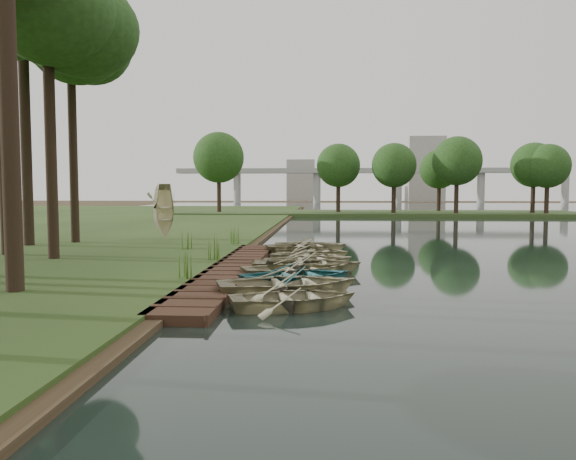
# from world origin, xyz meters

# --- Properties ---
(ground) EXTENTS (300.00, 300.00, 0.00)m
(ground) POSITION_xyz_m (0.00, 0.00, 0.00)
(ground) COLOR #3D2F1D
(boardwalk) EXTENTS (1.60, 16.00, 0.30)m
(boardwalk) POSITION_xyz_m (-1.60, 0.00, 0.15)
(boardwalk) COLOR #331F14
(boardwalk) RESTS_ON ground
(peninsula) EXTENTS (50.00, 14.00, 0.45)m
(peninsula) POSITION_xyz_m (8.00, 50.00, 0.23)
(peninsula) COLOR #334820
(peninsula) RESTS_ON ground
(far_trees) EXTENTS (45.60, 5.60, 8.80)m
(far_trees) POSITION_xyz_m (4.67, 50.00, 6.43)
(far_trees) COLOR black
(far_trees) RESTS_ON peninsula
(bridge) EXTENTS (95.90, 4.00, 8.60)m
(bridge) POSITION_xyz_m (12.31, 120.00, 7.08)
(bridge) COLOR #A5A5A0
(bridge) RESTS_ON ground
(building_a) EXTENTS (10.00, 8.00, 18.00)m
(building_a) POSITION_xyz_m (30.00, 140.00, 9.00)
(building_a) COLOR #A5A5A0
(building_a) RESTS_ON ground
(building_b) EXTENTS (8.00, 8.00, 12.00)m
(building_b) POSITION_xyz_m (-5.00, 145.00, 6.00)
(building_b) COLOR #A5A5A0
(building_b) RESTS_ON ground
(rowboat_0) EXTENTS (3.86, 3.25, 0.68)m
(rowboat_0) POSITION_xyz_m (0.97, -5.91, 0.39)
(rowboat_0) COLOR tan
(rowboat_0) RESTS_ON water
(rowboat_1) EXTENTS (4.69, 3.93, 0.83)m
(rowboat_1) POSITION_xyz_m (0.71, -4.25, 0.47)
(rowboat_1) COLOR tan
(rowboat_1) RESTS_ON water
(rowboat_2) EXTENTS (4.36, 3.85, 0.75)m
(rowboat_2) POSITION_xyz_m (0.90, -2.49, 0.42)
(rowboat_2) COLOR #276A6D
(rowboat_2) RESTS_ON water
(rowboat_3) EXTENTS (4.39, 3.77, 0.77)m
(rowboat_3) POSITION_xyz_m (0.76, -0.93, 0.43)
(rowboat_3) COLOR tan
(rowboat_3) RESTS_ON water
(rowboat_4) EXTENTS (4.03, 2.95, 0.81)m
(rowboat_4) POSITION_xyz_m (1.11, 0.15, 0.46)
(rowboat_4) COLOR tan
(rowboat_4) RESTS_ON water
(rowboat_5) EXTENTS (4.19, 3.60, 0.73)m
(rowboat_5) POSITION_xyz_m (1.17, 1.66, 0.42)
(rowboat_5) COLOR tan
(rowboat_5) RESTS_ON water
(rowboat_6) EXTENTS (3.72, 3.15, 0.65)m
(rowboat_6) POSITION_xyz_m (1.05, 3.30, 0.38)
(rowboat_6) COLOR tan
(rowboat_6) RESTS_ON water
(rowboat_7) EXTENTS (3.97, 3.42, 0.69)m
(rowboat_7) POSITION_xyz_m (1.22, 5.01, 0.40)
(rowboat_7) COLOR tan
(rowboat_7) RESTS_ON water
(rowboat_8) EXTENTS (4.54, 3.78, 0.81)m
(rowboat_8) POSITION_xyz_m (0.93, 6.54, 0.46)
(rowboat_8) COLOR tan
(rowboat_8) RESTS_ON water
(rowboat_9) EXTENTS (3.54, 2.56, 0.72)m
(rowboat_9) POSITION_xyz_m (1.03, 7.83, 0.41)
(rowboat_9) COLOR tan
(rowboat_9) RESTS_ON water
(stored_rowboat) EXTENTS (3.79, 3.41, 0.65)m
(stored_rowboat) POSITION_xyz_m (-7.36, 11.43, 0.62)
(stored_rowboat) COLOR tan
(stored_rowboat) RESTS_ON bank
(tree_4) EXTENTS (4.92, 4.92, 11.79)m
(tree_4) POSITION_xyz_m (-9.16, 1.94, 9.91)
(tree_4) COLOR black
(tree_4) RESTS_ON bank
(tree_6) EXTENTS (4.65, 4.65, 11.84)m
(tree_6) POSITION_xyz_m (-11.46, 8.99, 10.05)
(tree_6) COLOR black
(tree_6) RESTS_ON bank
(reeds_0) EXTENTS (0.60, 0.60, 0.99)m
(reeds_0) POSITION_xyz_m (-2.60, -2.83, 0.80)
(reeds_0) COLOR #3F661E
(reeds_0) RESTS_ON bank
(reeds_1) EXTENTS (0.60, 0.60, 0.99)m
(reeds_1) POSITION_xyz_m (-2.60, 1.77, 0.79)
(reeds_1) COLOR #3F661E
(reeds_1) RESTS_ON bank
(reeds_2) EXTENTS (0.60, 0.60, 0.88)m
(reeds_2) POSITION_xyz_m (-4.76, 5.93, 0.74)
(reeds_2) COLOR #3F661E
(reeds_2) RESTS_ON bank
(reeds_3) EXTENTS (0.60, 0.60, 0.93)m
(reeds_3) POSITION_xyz_m (-2.94, 8.72, 0.77)
(reeds_3) COLOR #3F661E
(reeds_3) RESTS_ON bank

